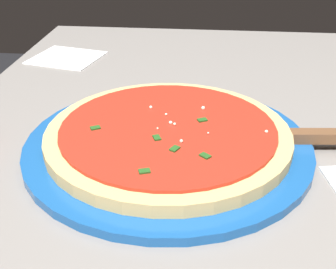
# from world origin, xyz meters

# --- Properties ---
(restaurant_table) EXTENTS (1.03, 0.73, 0.76)m
(restaurant_table) POSITION_xyz_m (0.00, 0.00, 0.61)
(restaurant_table) COLOR black
(restaurant_table) RESTS_ON ground_plane
(serving_plate) EXTENTS (0.36, 0.36, 0.01)m
(serving_plate) POSITION_xyz_m (-0.04, 0.04, 0.77)
(serving_plate) COLOR #195199
(serving_plate) RESTS_ON restaurant_table
(pizza) EXTENTS (0.31, 0.31, 0.02)m
(pizza) POSITION_xyz_m (-0.04, 0.04, 0.78)
(pizza) COLOR #DBB26B
(pizza) RESTS_ON serving_plate
(pizza_server) EXTENTS (0.08, 0.22, 0.01)m
(pizza_server) POSITION_xyz_m (-0.02, -0.13, 0.78)
(pizza_server) COLOR silver
(pizza_server) RESTS_ON serving_plate
(napkin_folded_right) EXTENTS (0.14, 0.15, 0.00)m
(napkin_folded_right) POSITION_xyz_m (0.29, 0.27, 0.76)
(napkin_folded_right) COLOR white
(napkin_folded_right) RESTS_ON restaurant_table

